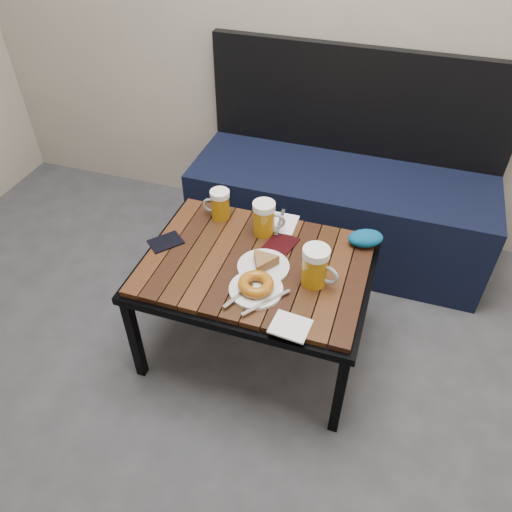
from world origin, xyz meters
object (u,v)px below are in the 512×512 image
(knit_pouch, at_px, (366,238))
(plate_pie, at_px, (263,264))
(beer_mug_right, at_px, (316,266))
(passport_burgundy, at_px, (280,245))
(cafe_table, at_px, (256,271))
(beer_mug_centre, at_px, (265,218))
(bench, at_px, (340,203))
(beer_mug_left, at_px, (220,204))
(passport_navy, at_px, (166,242))
(plate_bagel, at_px, (256,287))

(knit_pouch, bearing_deg, plate_pie, -142.70)
(beer_mug_right, xyz_separation_m, passport_burgundy, (-0.17, 0.15, -0.07))
(cafe_table, xyz_separation_m, beer_mug_centre, (-0.02, 0.17, 0.11))
(beer_mug_centre, bearing_deg, bench, 56.06)
(passport_burgundy, bearing_deg, knit_pouch, 33.32)
(beer_mug_left, height_order, beer_mug_right, beer_mug_right)
(cafe_table, height_order, passport_navy, passport_navy)
(passport_burgundy, xyz_separation_m, knit_pouch, (0.30, 0.11, 0.03))
(cafe_table, height_order, beer_mug_centre, beer_mug_centre)
(bench, height_order, beer_mug_right, bench)
(knit_pouch, bearing_deg, beer_mug_left, -178.97)
(beer_mug_right, distance_m, plate_bagel, 0.21)
(plate_bagel, bearing_deg, bench, 80.95)
(plate_pie, relative_size, passport_navy, 1.55)
(beer_mug_left, distance_m, passport_navy, 0.26)
(bench, bearing_deg, plate_pie, -101.14)
(cafe_table, height_order, plate_bagel, plate_bagel)
(plate_bagel, height_order, passport_navy, plate_bagel)
(beer_mug_centre, relative_size, plate_bagel, 0.61)
(beer_mug_right, height_order, plate_pie, beer_mug_right)
(knit_pouch, bearing_deg, beer_mug_right, -117.36)
(beer_mug_left, bearing_deg, passport_navy, 53.76)
(beer_mug_right, bearing_deg, plate_pie, -168.23)
(plate_pie, distance_m, passport_navy, 0.40)
(beer_mug_centre, relative_size, passport_navy, 1.15)
(beer_mug_left, bearing_deg, plate_bagel, 123.53)
(plate_pie, height_order, knit_pouch, knit_pouch)
(beer_mug_left, bearing_deg, plate_pie, 133.77)
(bench, bearing_deg, beer_mug_centre, -110.09)
(beer_mug_left, relative_size, passport_navy, 1.03)
(plate_bagel, bearing_deg, beer_mug_right, 29.95)
(beer_mug_left, relative_size, plate_pie, 0.66)
(bench, xyz_separation_m, beer_mug_right, (0.04, -0.78, 0.27))
(plate_pie, xyz_separation_m, knit_pouch, (0.32, 0.25, 0.01))
(plate_bagel, bearing_deg, cafe_table, 108.04)
(passport_navy, bearing_deg, passport_burgundy, 55.72)
(plate_bagel, distance_m, knit_pouch, 0.48)
(cafe_table, bearing_deg, beer_mug_left, 136.17)
(passport_burgundy, bearing_deg, beer_mug_centre, 157.17)
(plate_pie, bearing_deg, bench, 78.86)
(beer_mug_right, distance_m, knit_pouch, 0.30)
(cafe_table, bearing_deg, bench, 75.88)
(bench, height_order, cafe_table, bench)
(plate_bagel, height_order, knit_pouch, knit_pouch)
(beer_mug_right, relative_size, plate_bagel, 0.66)
(plate_pie, bearing_deg, passport_navy, 177.02)
(beer_mug_left, bearing_deg, beer_mug_right, 147.18)
(beer_mug_centre, height_order, passport_burgundy, beer_mug_centre)
(passport_burgundy, relative_size, knit_pouch, 1.05)
(beer_mug_centre, xyz_separation_m, plate_pie, (0.06, -0.20, -0.05))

